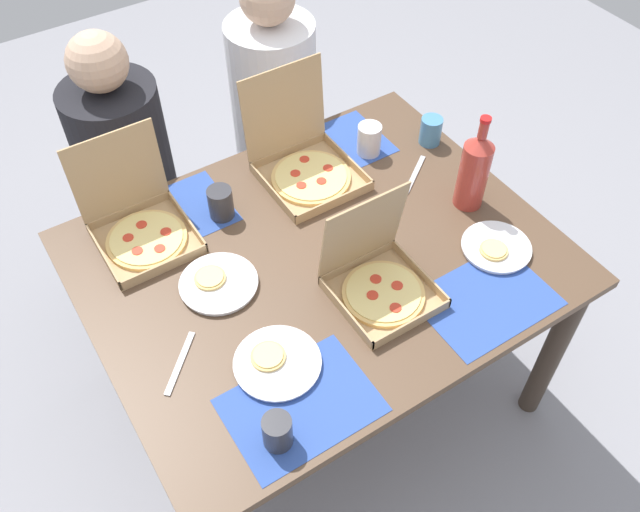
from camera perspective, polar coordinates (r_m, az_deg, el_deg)
name	(u,v)px	position (r m, az deg, el deg)	size (l,w,h in m)	color
ground_plane	(320,386)	(2.55, 0.00, -10.98)	(6.00, 6.00, 0.00)	gray
dining_table	(320,279)	(2.03, 0.00, -1.99)	(1.32, 1.06, 0.74)	#3F3328
placemat_near_left	(301,405)	(1.67, -1.63, -12.53)	(0.36, 0.26, 0.00)	#2D4C9E
placemat_near_right	(486,300)	(1.90, 13.90, -3.63)	(0.36, 0.26, 0.00)	#2D4C9E
placemat_far_left	(171,216)	(2.10, -12.53, 3.30)	(0.36, 0.26, 0.00)	#2D4C9E
placemat_far_right	(334,148)	(2.29, 1.18, 9.13)	(0.36, 0.26, 0.00)	#2D4C9E
pizza_box_corner_right	(379,280)	(1.83, 5.01, -2.03)	(0.26, 0.26, 0.29)	tan
pizza_box_center	(140,225)	(2.03, -14.98, 2.57)	(0.27, 0.28, 0.30)	tan
pizza_box_corner_left	(305,162)	(2.16, -1.29, 7.94)	(0.29, 0.32, 0.32)	tan
plate_far_left	(276,363)	(1.72, -3.71, -9.00)	(0.22, 0.22, 0.03)	white
plate_middle	(218,283)	(1.89, -8.65, -2.29)	(0.22, 0.22, 0.03)	white
plate_near_left	(496,248)	(2.02, 14.67, 0.68)	(0.20, 0.20, 0.03)	white
soda_bottle	(474,170)	(2.06, 12.94, 7.11)	(0.09, 0.09, 0.32)	#B2382D
cup_spare	(277,432)	(1.59, -3.63, -14.63)	(0.07, 0.07, 0.09)	#333338
cup_red	(369,140)	(2.24, 4.19, 9.81)	(0.08, 0.08, 0.11)	silver
cup_clear_left	(221,203)	(2.04, -8.41, 4.45)	(0.08, 0.08, 0.10)	#333338
cup_clear_right	(431,131)	(2.31, 9.36, 10.43)	(0.07, 0.07, 0.10)	teal
condiment_bowl	(373,217)	(2.03, 4.48, 3.32)	(0.07, 0.07, 0.04)	white
fork_by_far_right	(415,174)	(2.21, 8.03, 6.86)	(0.19, 0.02, 0.01)	#B7B7BC
fork_by_near_left	(180,363)	(1.76, -11.77, -8.85)	(0.19, 0.02, 0.01)	#B7B7BC
diner_left_seat	(134,192)	(2.55, -15.46, 5.29)	(0.32, 0.32, 1.15)	black
diner_right_seat	(276,132)	(2.69, -3.78, 10.47)	(0.32, 0.32, 1.19)	white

